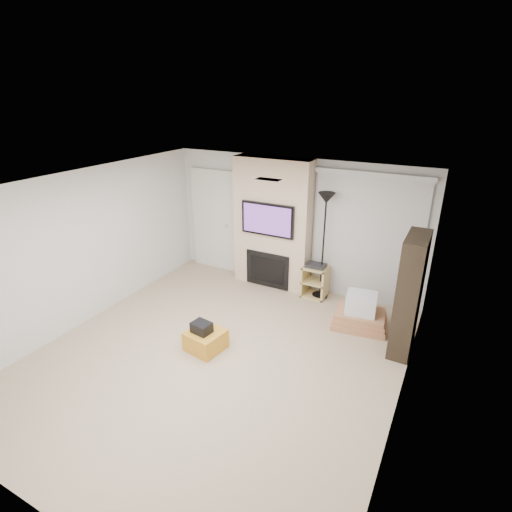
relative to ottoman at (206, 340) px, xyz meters
The scene contains 16 objects.
floor 0.31m from the ottoman, 15.53° to the right, with size 5.00×5.50×0.00m, color tan.
ceiling 2.37m from the ottoman, 15.53° to the right, with size 5.00×5.50×0.00m, color white.
wall_back 2.91m from the ottoman, 84.48° to the left, with size 5.00×2.50×0.00m, color silver.
wall_front 3.04m from the ottoman, 84.76° to the right, with size 5.00×2.50×0.00m, color silver.
wall_left 2.50m from the ottoman, behind, with size 5.50×2.50×0.00m, color silver.
wall_right 2.97m from the ottoman, ahead, with size 5.50×2.50×0.00m, color silver.
hvac_vent 2.54m from the ottoman, 47.85° to the left, with size 0.35×0.18×0.01m, color silver.
ottoman is the anchor object (origin of this frame).
black_bag 0.24m from the ottoman, 135.95° to the right, with size 0.28×0.22×0.16m, color black.
fireplace_wall 2.70m from the ottoman, 92.11° to the left, with size 1.50×0.47×2.50m.
entry_door 3.19m from the ottoman, 120.25° to the left, with size 1.02×0.11×2.14m.
vertical_blinds 3.30m from the ottoman, 57.73° to the left, with size 1.98×0.10×2.37m.
floor_lamp 2.94m from the ottoman, 67.95° to the left, with size 0.30×0.30×2.00m.
av_stand 2.51m from the ottoman, 69.74° to the left, with size 0.45×0.38×0.66m.
box_stack 2.54m from the ottoman, 42.25° to the left, with size 0.95×0.77×0.58m.
bookshelf 3.04m from the ottoman, 28.26° to the left, with size 0.30×0.80×1.80m.
Camera 1 is at (2.75, -4.03, 3.62)m, focal length 28.00 mm.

